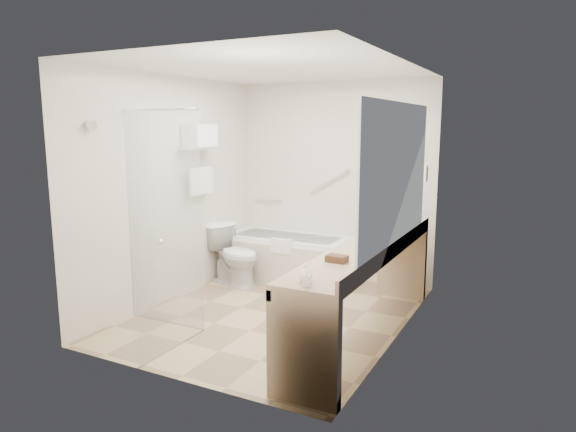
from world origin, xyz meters
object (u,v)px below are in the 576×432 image
at_px(toilet, 235,255).
at_px(vanity_counter, 365,271).
at_px(water_bottle_left, 393,220).
at_px(bathtub, 287,257).
at_px(amenity_basket, 337,259).

bearing_deg(toilet, vanity_counter, -94.91).
height_order(vanity_counter, water_bottle_left, water_bottle_left).
relative_size(bathtub, toilet, 2.14).
relative_size(amenity_basket, water_bottle_left, 0.91).
xyz_separation_m(vanity_counter, amenity_basket, (-0.06, -0.55, 0.24)).
xyz_separation_m(toilet, amenity_basket, (1.92, -1.40, 0.51)).
bearing_deg(vanity_counter, water_bottle_left, 93.09).
bearing_deg(toilet, water_bottle_left, -64.57).
bearing_deg(vanity_counter, amenity_basket, -96.12).
relative_size(bathtub, amenity_basket, 9.52).
xyz_separation_m(bathtub, toilet, (-0.45, -0.54, 0.09)).
bearing_deg(bathtub, amenity_basket, -52.94).
bearing_deg(toilet, amenity_basket, -107.80).
xyz_separation_m(bathtub, amenity_basket, (1.46, -1.94, 0.60)).
distance_m(vanity_counter, water_bottle_left, 1.13).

